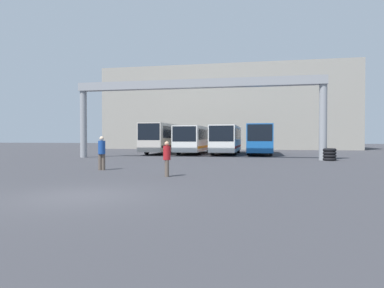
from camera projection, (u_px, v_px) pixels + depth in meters
ground_plane at (79, 196)px, 10.33m from camera, size 200.00×200.00×0.00m
building_backdrop at (227, 110)px, 57.68m from camera, size 39.75×12.00×13.10m
overhead_gantry at (195, 94)px, 28.80m from camera, size 21.10×0.80×6.68m
bus_slot_0 at (165, 137)px, 39.34m from camera, size 2.49×11.60×3.31m
bus_slot_1 at (195, 138)px, 38.31m from camera, size 2.57×10.90×2.99m
bus_slot_2 at (227, 138)px, 37.58m from camera, size 2.58×10.84×3.04m
bus_slot_3 at (260, 138)px, 36.88m from camera, size 2.51×10.84×3.13m
pedestrian_near_right at (167, 158)px, 15.61m from camera, size 0.34×0.34×1.61m
pedestrian_far_center at (102, 152)px, 18.78m from camera, size 0.39×0.39×1.86m
tire_stack at (329, 154)px, 26.62m from camera, size 1.04×1.04×0.96m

